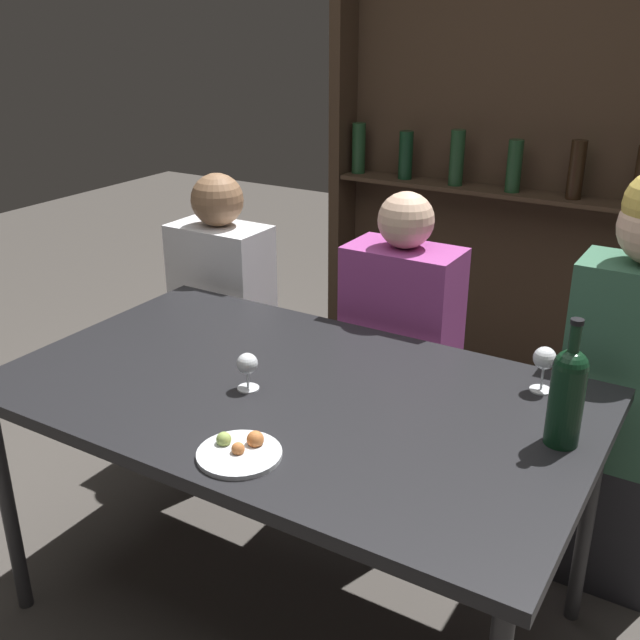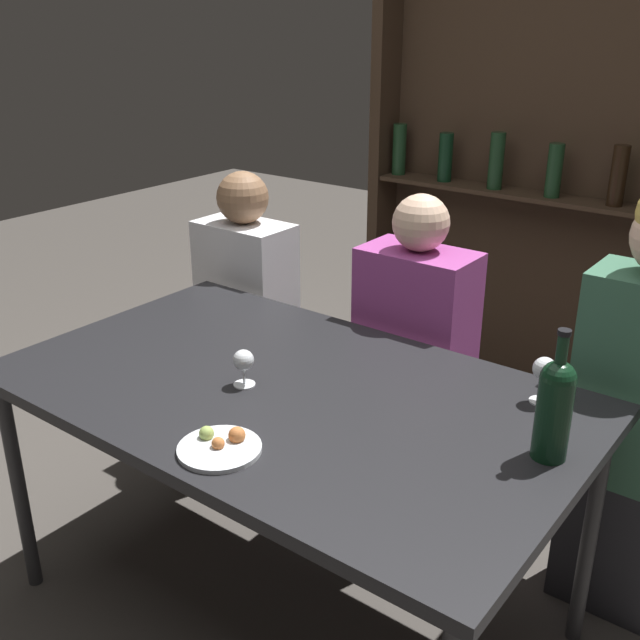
# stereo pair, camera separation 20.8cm
# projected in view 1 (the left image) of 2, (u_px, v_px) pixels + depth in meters

# --- Properties ---
(ground_plane) EXTENTS (10.00, 10.00, 0.00)m
(ground_plane) POSITION_uv_depth(u_px,v_px,m) (296.00, 610.00, 2.33)
(ground_plane) COLOR #47423D
(dining_table) EXTENTS (1.60, 0.96, 0.78)m
(dining_table) POSITION_uv_depth(u_px,v_px,m) (293.00, 406.00, 2.05)
(dining_table) COLOR black
(dining_table) RESTS_ON ground_plane
(wine_rack_wall) EXTENTS (1.84, 0.21, 2.24)m
(wine_rack_wall) POSITION_uv_depth(u_px,v_px,m) (520.00, 149.00, 3.39)
(wine_rack_wall) COLOR #38281C
(wine_rack_wall) RESTS_ON ground_plane
(wine_bottle) EXTENTS (0.08, 0.08, 0.32)m
(wine_bottle) POSITION_uv_depth(u_px,v_px,m) (567.00, 392.00, 1.72)
(wine_bottle) COLOR black
(wine_bottle) RESTS_ON dining_table
(wine_glass_0) EXTENTS (0.06, 0.06, 0.10)m
(wine_glass_0) POSITION_uv_depth(u_px,v_px,m) (247.00, 365.00, 2.00)
(wine_glass_0) COLOR silver
(wine_glass_0) RESTS_ON dining_table
(wine_glass_1) EXTENTS (0.06, 0.06, 0.13)m
(wine_glass_1) POSITION_uv_depth(u_px,v_px,m) (544.00, 360.00, 1.98)
(wine_glass_1) COLOR silver
(wine_glass_1) RESTS_ON dining_table
(food_plate_0) EXTENTS (0.20, 0.20, 0.04)m
(food_plate_0) POSITION_uv_depth(u_px,v_px,m) (240.00, 451.00, 1.72)
(food_plate_0) COLOR silver
(food_plate_0) RESTS_ON dining_table
(seated_person_left) EXTENTS (0.38, 0.22, 1.17)m
(seated_person_left) POSITION_uv_depth(u_px,v_px,m) (224.00, 327.00, 2.99)
(seated_person_left) COLOR #26262B
(seated_person_left) RESTS_ON ground_plane
(seated_person_center) EXTENTS (0.38, 0.22, 1.19)m
(seated_person_center) POSITION_uv_depth(u_px,v_px,m) (399.00, 370.00, 2.62)
(seated_person_center) COLOR #26262B
(seated_person_center) RESTS_ON ground_plane
(seated_person_right) EXTENTS (0.36, 0.22, 1.34)m
(seated_person_right) POSITION_uv_depth(u_px,v_px,m) (628.00, 395.00, 2.22)
(seated_person_right) COLOR #26262B
(seated_person_right) RESTS_ON ground_plane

